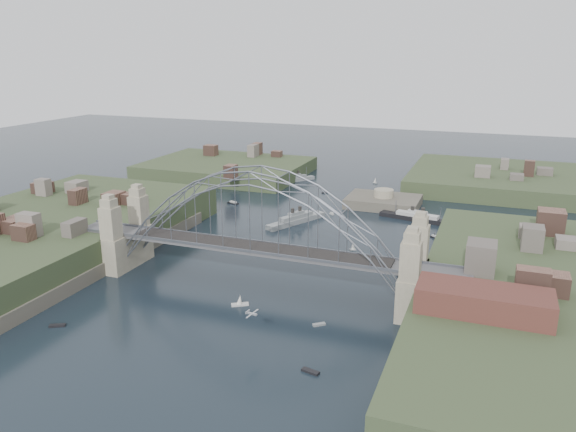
{
  "coord_description": "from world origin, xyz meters",
  "views": [
    {
      "loc": [
        43.73,
        -97.34,
        46.59
      ],
      "look_at": [
        0.0,
        18.0,
        10.0
      ],
      "focal_mm": 34.88,
      "sensor_mm": 36.0,
      "label": 1
    }
  ],
  "objects_px": {
    "ocean_liner": "(417,218)",
    "wharf_shed": "(484,301)",
    "naval_cruiser_far": "(296,179)",
    "fort_island": "(383,207)",
    "bridge": "(256,229)",
    "naval_cruiser_near": "(296,220)"
  },
  "relations": [
    {
      "from": "ocean_liner",
      "to": "wharf_shed",
      "type": "bearing_deg",
      "value": -74.64
    },
    {
      "from": "wharf_shed",
      "to": "ocean_liner",
      "type": "bearing_deg",
      "value": 105.36
    },
    {
      "from": "naval_cruiser_far",
      "to": "ocean_liner",
      "type": "height_order",
      "value": "ocean_liner"
    },
    {
      "from": "fort_island",
      "to": "naval_cruiser_far",
      "type": "bearing_deg",
      "value": 148.4
    },
    {
      "from": "bridge",
      "to": "ocean_liner",
      "type": "relative_size",
      "value": 3.79
    },
    {
      "from": "bridge",
      "to": "ocean_liner",
      "type": "height_order",
      "value": "bridge"
    },
    {
      "from": "bridge",
      "to": "naval_cruiser_near",
      "type": "relative_size",
      "value": 4.23
    },
    {
      "from": "wharf_shed",
      "to": "naval_cruiser_far",
      "type": "bearing_deg",
      "value": 122.94
    },
    {
      "from": "bridge",
      "to": "ocean_liner",
      "type": "distance_m",
      "value": 64.12
    },
    {
      "from": "bridge",
      "to": "naval_cruiser_near",
      "type": "xyz_separation_m",
      "value": [
        -7.32,
        43.78,
        -11.36
      ]
    },
    {
      "from": "wharf_shed",
      "to": "naval_cruiser_far",
      "type": "height_order",
      "value": "wharf_shed"
    },
    {
      "from": "ocean_liner",
      "to": "naval_cruiser_far",
      "type": "bearing_deg",
      "value": 144.96
    },
    {
      "from": "wharf_shed",
      "to": "ocean_liner",
      "type": "height_order",
      "value": "wharf_shed"
    },
    {
      "from": "fort_island",
      "to": "wharf_shed",
      "type": "distance_m",
      "value": 90.48
    },
    {
      "from": "fort_island",
      "to": "naval_cruiser_far",
      "type": "xyz_separation_m",
      "value": [
        -37.3,
        22.95,
        1.16
      ]
    },
    {
      "from": "naval_cruiser_near",
      "to": "wharf_shed",
      "type": "bearing_deg",
      "value": -48.39
    },
    {
      "from": "naval_cruiser_far",
      "to": "ocean_liner",
      "type": "relative_size",
      "value": 0.63
    },
    {
      "from": "wharf_shed",
      "to": "ocean_liner",
      "type": "distance_m",
      "value": 75.51
    },
    {
      "from": "wharf_shed",
      "to": "ocean_liner",
      "type": "xyz_separation_m",
      "value": [
        -19.86,
        72.28,
        -9.16
      ]
    },
    {
      "from": "naval_cruiser_near",
      "to": "naval_cruiser_far",
      "type": "relative_size",
      "value": 1.43
    },
    {
      "from": "bridge",
      "to": "ocean_liner",
      "type": "bearing_deg",
      "value": 67.5
    },
    {
      "from": "fort_island",
      "to": "wharf_shed",
      "type": "bearing_deg",
      "value": -69.15
    }
  ]
}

